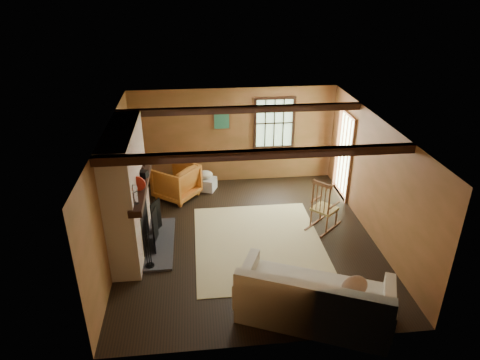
{
  "coord_description": "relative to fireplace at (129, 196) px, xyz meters",
  "views": [
    {
      "loc": [
        -0.94,
        -7.19,
        4.84
      ],
      "look_at": [
        -0.11,
        0.4,
        1.13
      ],
      "focal_mm": 32.0,
      "sensor_mm": 36.0,
      "label": 1
    }
  ],
  "objects": [
    {
      "name": "ground",
      "position": [
        2.23,
        0.0,
        -1.1
      ],
      "size": [
        5.5,
        5.5,
        0.0
      ],
      "primitive_type": "plane",
      "color": "black",
      "rests_on": "ground"
    },
    {
      "name": "basket_pillow",
      "position": [
        1.46,
        2.29,
        -0.71
      ],
      "size": [
        0.44,
        0.38,
        0.19
      ],
      "primitive_type": "ellipsoid",
      "rotation": [
        0.0,
        0.0,
        -0.19
      ],
      "color": "beige",
      "rests_on": "laundry_basket"
    },
    {
      "name": "armchair",
      "position": [
        0.78,
        1.94,
        -0.69
      ],
      "size": [
        1.24,
        1.24,
        0.82
      ],
      "primitive_type": "imported",
      "rotation": [
        0.0,
        0.0,
        -2.23
      ],
      "color": "#BF6026",
      "rests_on": "ground"
    },
    {
      "name": "rocking_chair",
      "position": [
        3.84,
        0.25,
        -0.63
      ],
      "size": [
        0.88,
        0.86,
        1.12
      ],
      "rotation": [
        0.0,
        0.0,
        2.31
      ],
      "color": "tan",
      "rests_on": "ground"
    },
    {
      "name": "firewood_pile",
      "position": [
        0.17,
        2.49,
        -0.99
      ],
      "size": [
        0.64,
        0.12,
        0.23
      ],
      "color": "brown",
      "rests_on": "ground"
    },
    {
      "name": "rug",
      "position": [
        2.43,
        -0.2,
        -1.1
      ],
      "size": [
        2.5,
        3.0,
        0.01
      ],
      "primitive_type": "cube",
      "color": "beige",
      "rests_on": "ground"
    },
    {
      "name": "laundry_basket",
      "position": [
        1.46,
        2.29,
        -0.95
      ],
      "size": [
        0.61,
        0.54,
        0.3
      ],
      "primitive_type": "cube",
      "rotation": [
        0.0,
        0.0,
        -0.39
      ],
      "color": "silver",
      "rests_on": "ground"
    },
    {
      "name": "fireplace",
      "position": [
        0.0,
        0.0,
        0.0
      ],
      "size": [
        1.02,
        2.3,
        2.4
      ],
      "color": "#A55840",
      "rests_on": "ground"
    },
    {
      "name": "room_envelope",
      "position": [
        2.45,
        0.26,
        0.53
      ],
      "size": [
        5.02,
        5.52,
        2.44
      ],
      "color": "#995A36",
      "rests_on": "ground"
    },
    {
      "name": "sofa",
      "position": [
        2.95,
        -2.32,
        -0.77
      ],
      "size": [
        2.52,
        1.86,
        0.93
      ],
      "rotation": [
        0.0,
        0.0,
        -0.41
      ],
      "color": "beige",
      "rests_on": "ground"
    }
  ]
}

